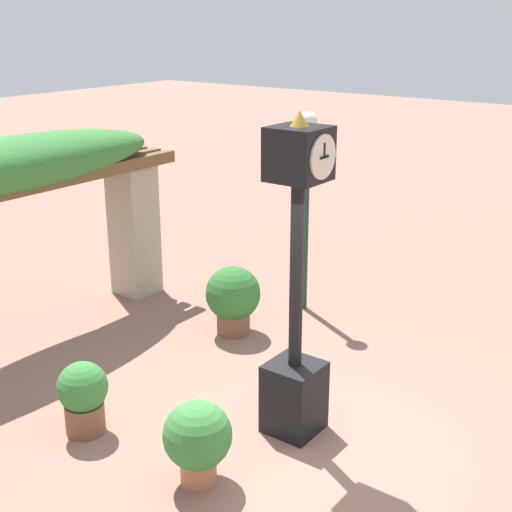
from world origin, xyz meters
TOP-DOWN VIEW (x-y plane):
  - ground_plane at (0.00, 0.00)m, footprint 60.00×60.00m
  - pedestal_clock at (0.18, 0.24)m, footprint 0.54×0.56m
  - pergola at (0.00, 4.45)m, footprint 5.20×1.18m
  - potted_plant_near_left at (-1.18, 1.98)m, footprint 0.53×0.53m
  - potted_plant_near_right at (1.70, 2.25)m, footprint 0.76×0.76m
  - potted_plant_far_left at (-1.12, 0.45)m, footprint 0.65×0.65m
  - lamp_post at (3.03, 1.96)m, footprint 0.28×0.28m

SIDE VIEW (x-z plane):
  - ground_plane at x=0.00m, z-range 0.00..0.00m
  - potted_plant_near_left at x=-1.18m, z-range 0.03..0.83m
  - potted_plant_far_left at x=-1.12m, z-range 0.05..0.89m
  - potted_plant_near_right at x=1.70m, z-range 0.05..1.02m
  - pedestal_clock at x=0.18m, z-range -0.24..3.13m
  - lamp_post at x=3.03m, z-range 0.53..3.46m
  - pergola at x=0.00m, z-range 0.66..3.41m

